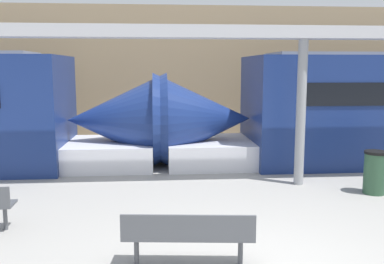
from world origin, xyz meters
TOP-DOWN VIEW (x-y plane):
  - station_wall at (0.00, 10.52)m, footprint 56.00×0.20m
  - bench_near at (-0.77, 0.30)m, footprint 1.86×0.62m
  - trash_bin at (3.60, 3.54)m, footprint 0.50×0.50m
  - support_column_near at (2.18, 4.44)m, footprint 0.23×0.23m
  - canopy_beam at (2.18, 4.44)m, footprint 28.00×0.60m

SIDE VIEW (x-z plane):
  - trash_bin at x=3.60m, z-range 0.00..0.96m
  - bench_near at x=-0.77m, z-range 0.10..0.91m
  - support_column_near at x=2.18m, z-range 0.00..3.42m
  - station_wall at x=0.00m, z-range 0.00..5.00m
  - canopy_beam at x=2.18m, z-range 3.42..3.70m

